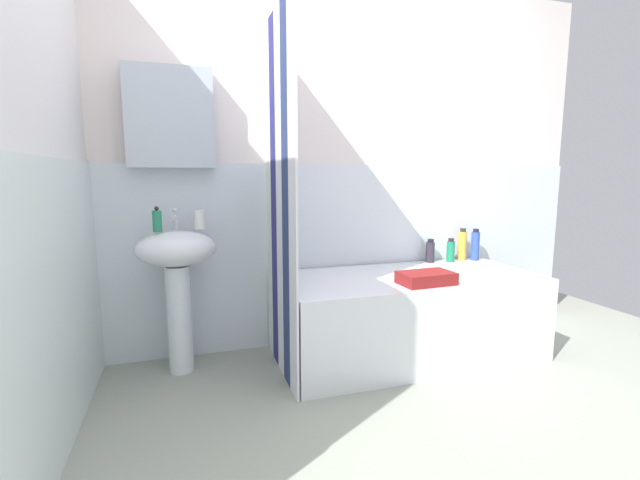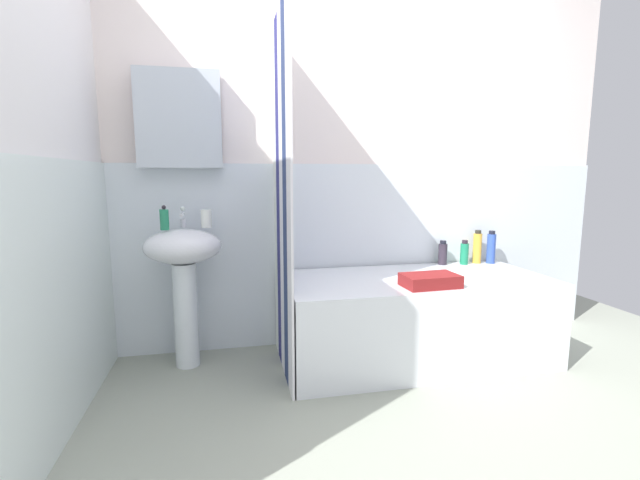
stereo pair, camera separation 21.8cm
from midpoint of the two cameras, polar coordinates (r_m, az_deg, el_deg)
name	(u,v)px [view 2 (the right image)]	position (r m, az deg, el deg)	size (l,w,h in m)	color
ground_plane	(436,448)	(2.13, 18.10, -24.59)	(4.80, 5.60, 0.04)	#969C8C
wall_back_tiled	(345,174)	(2.93, 5.40, 8.64)	(3.60, 0.18, 2.40)	silver
wall_left_tiled	(33,178)	(1.97, -30.91, 6.97)	(0.07, 1.81, 2.40)	silver
sink	(184,267)	(2.61, -15.19, -3.41)	(0.44, 0.34, 0.82)	white
faucet	(183,217)	(2.65, -15.34, 2.87)	(0.03, 0.12, 0.12)	silver
soap_dispenser	(164,219)	(2.57, -17.48, 2.61)	(0.05, 0.05, 0.14)	#248259
toothbrush_cup	(206,218)	(2.63, -12.41, 2.76)	(0.06, 0.06, 0.11)	white
bathtub	(414,318)	(2.81, 14.49, -9.87)	(1.59, 0.74, 0.51)	white
shower_curtain	(282,199)	(2.41, -2.42, 5.44)	(0.01, 0.74, 2.00)	white
conditioner_bottle	(491,248)	(3.32, 23.29, -0.96)	(0.06, 0.06, 0.23)	#2F4DA6
shampoo_bottle	(477,247)	(3.28, 21.73, -0.93)	(0.06, 0.06, 0.23)	gold
lotion_bottle	(464,253)	(3.21, 20.26, -1.62)	(0.06, 0.06, 0.17)	#1A7D54
body_wash_bottle	(443,253)	(3.16, 17.71, -1.69)	(0.06, 0.06, 0.17)	#2E2632
towel_folded	(430,281)	(2.53, 16.67, -5.14)	(0.31, 0.19, 0.07)	maroon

